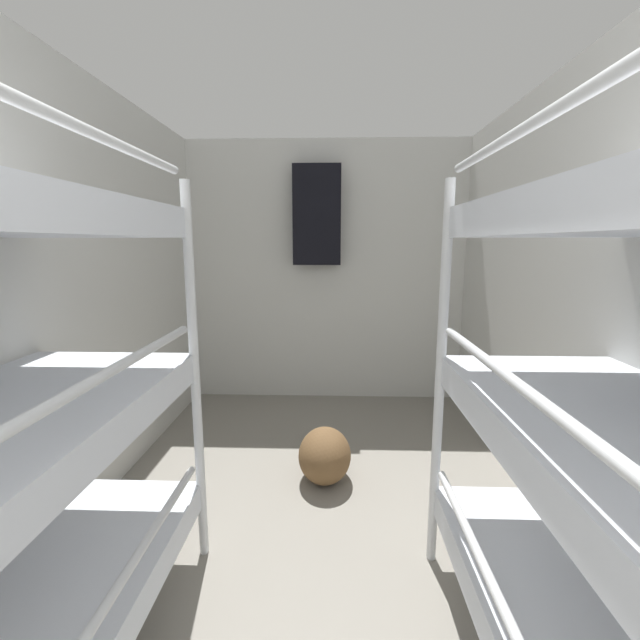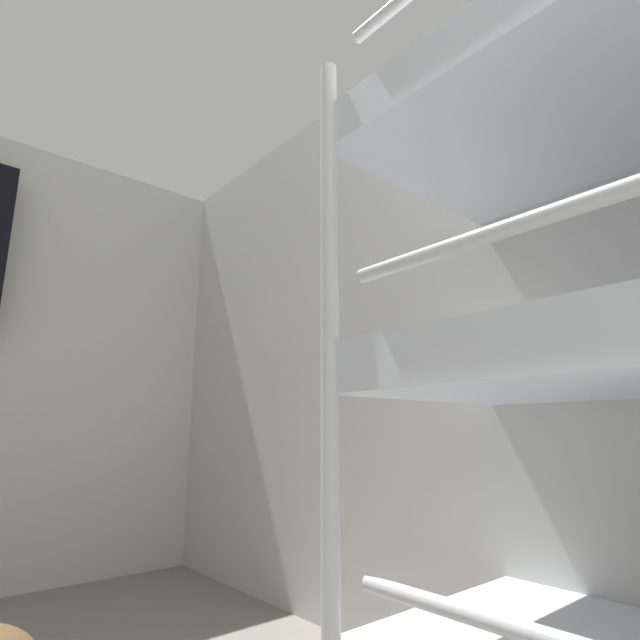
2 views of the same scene
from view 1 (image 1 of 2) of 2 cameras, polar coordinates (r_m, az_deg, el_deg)
name	(u,v)px [view 1 (image 1 of 2)]	position (r m, az deg, el deg)	size (l,w,h in m)	color
wall_left	(17,309)	(2.36, -35.34, 1.21)	(0.06, 4.70, 2.48)	silver
wall_right	(630,312)	(2.27, 35.97, 0.84)	(0.06, 4.70, 2.48)	silver
wall_back	(327,273)	(4.19, 0.87, 6.24)	(2.76, 0.06, 2.48)	silver
duffel_bag	(325,455)	(2.92, 0.62, -17.56)	(0.34, 0.45, 0.34)	brown
hanging_coat	(317,215)	(4.04, -0.42, 13.78)	(0.44, 0.12, 0.90)	black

